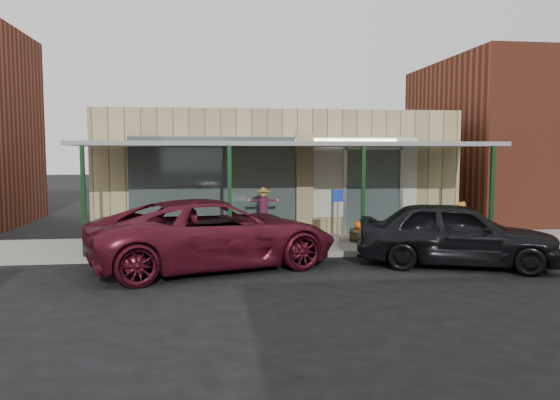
{
  "coord_description": "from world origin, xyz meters",
  "views": [
    {
      "loc": [
        -2.32,
        -12.15,
        2.81
      ],
      "look_at": [
        -0.41,
        2.6,
        1.51
      ],
      "focal_mm": 35.0,
      "sensor_mm": 36.0,
      "label": 1
    }
  ],
  "objects": [
    {
      "name": "handicap_sign",
      "position": [
        1.22,
        2.63,
        1.2
      ],
      "size": [
        0.33,
        0.09,
        1.63
      ],
      "rotation": [
        0.0,
        0.0,
        0.22
      ],
      "color": "gray",
      "rests_on": "sidewalk"
    },
    {
      "name": "ground",
      "position": [
        0.0,
        0.0,
        0.0
      ],
      "size": [
        120.0,
        120.0,
        0.0
      ],
      "primitive_type": "plane",
      "color": "black",
      "rests_on": "ground"
    },
    {
      "name": "storefront",
      "position": [
        -0.0,
        8.16,
        2.09
      ],
      "size": [
        12.0,
        6.25,
        4.2
      ],
      "color": "tan",
      "rests_on": "ground"
    },
    {
      "name": "parked_sedan",
      "position": [
        3.7,
        0.53,
        0.81
      ],
      "size": [
        5.14,
        3.39,
        1.62
      ],
      "rotation": [
        0.0,
        0.0,
        1.23
      ],
      "color": "black",
      "rests_on": "ground"
    },
    {
      "name": "awning",
      "position": [
        0.0,
        3.56,
        3.01
      ],
      "size": [
        12.0,
        3.0,
        3.04
      ],
      "color": "slate",
      "rests_on": "ground"
    },
    {
      "name": "block_buildings_near",
      "position": [
        2.01,
        9.2,
        3.77
      ],
      "size": [
        61.0,
        8.0,
        8.0
      ],
      "color": "brown",
      "rests_on": "ground"
    },
    {
      "name": "barrel_scarecrow",
      "position": [
        -0.7,
        4.36,
        0.7
      ],
      "size": [
        0.98,
        0.63,
        1.62
      ],
      "rotation": [
        0.0,
        0.0,
        0.02
      ],
      "color": "#442E1B",
      "rests_on": "sidewalk"
    },
    {
      "name": "car_maroon",
      "position": [
        -2.21,
        1.12,
        0.84
      ],
      "size": [
        6.62,
        4.51,
        1.68
      ],
      "primitive_type": "imported",
      "rotation": [
        0.0,
        0.0,
        1.88
      ],
      "color": "#571120",
      "rests_on": "ground"
    },
    {
      "name": "sidewalk",
      "position": [
        0.0,
        3.6,
        0.07
      ],
      "size": [
        40.0,
        3.2,
        0.15
      ],
      "primitive_type": "cube",
      "color": "gray",
      "rests_on": "ground"
    },
    {
      "name": "barrel_pumpkin",
      "position": [
        2.1,
        3.57,
        0.39
      ],
      "size": [
        0.71,
        0.71,
        0.67
      ],
      "rotation": [
        0.0,
        0.0,
        -0.33
      ],
      "color": "#442E1B",
      "rests_on": "sidewalk"
    }
  ]
}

